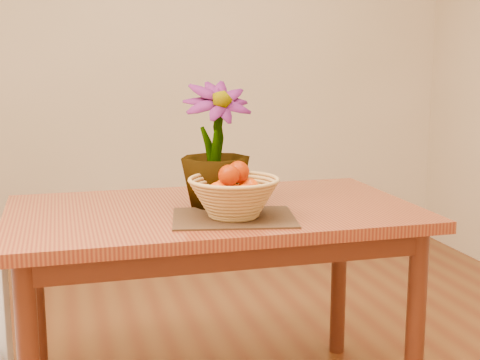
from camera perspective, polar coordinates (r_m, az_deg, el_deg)
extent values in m
cube|color=beige|center=(4.19, -8.44, 11.59)|extent=(4.00, 0.02, 2.70)
cube|color=brown|center=(2.32, -2.28, -2.84)|extent=(1.40, 0.80, 0.04)
cube|color=#461E10|center=(2.34, -2.27, -4.27)|extent=(1.28, 0.68, 0.08)
cylinder|color=#461E10|center=(2.38, 14.73, -12.41)|extent=(0.06, 0.06, 0.71)
cylinder|color=#461E10|center=(2.69, -17.00, -9.78)|extent=(0.06, 0.06, 0.71)
cylinder|color=#461E10|center=(2.91, 8.43, -7.84)|extent=(0.06, 0.06, 0.71)
cube|color=#382214|center=(2.16, -0.53, -3.23)|extent=(0.44, 0.36, 0.01)
cylinder|color=tan|center=(2.16, -0.53, -3.05)|extent=(0.15, 0.15, 0.01)
sphere|color=#D35403|center=(2.14, -0.54, -1.09)|extent=(0.06, 0.06, 0.06)
sphere|color=#D35403|center=(2.18, 0.74, -0.75)|extent=(0.07, 0.07, 0.07)
sphere|color=#D35403|center=(2.19, -1.41, -0.75)|extent=(0.07, 0.07, 0.07)
sphere|color=#D35403|center=(2.11, -1.85, -1.11)|extent=(0.07, 0.07, 0.07)
sphere|color=#D35403|center=(2.10, 0.38, -1.27)|extent=(0.07, 0.07, 0.07)
sphere|color=#D35403|center=(2.16, -0.14, 0.70)|extent=(0.07, 0.07, 0.07)
sphere|color=#D35403|center=(2.11, -0.95, 0.41)|extent=(0.07, 0.07, 0.07)
sphere|color=#D35403|center=(2.16, -0.14, 0.70)|extent=(0.07, 0.07, 0.07)
sphere|color=#D35403|center=(2.11, -0.95, 0.41)|extent=(0.07, 0.07, 0.07)
imported|color=#154212|center=(2.30, -2.10, 3.00)|extent=(0.26, 0.26, 0.43)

